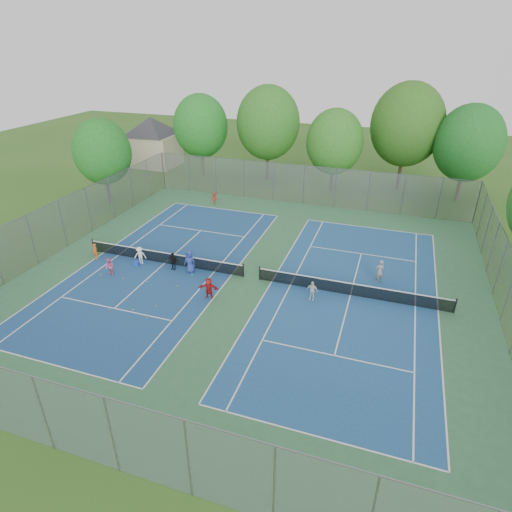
% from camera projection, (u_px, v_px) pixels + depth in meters
% --- Properties ---
extents(ground, '(120.00, 120.00, 0.00)m').
position_uv_depth(ground, '(252.00, 278.00, 30.52)').
color(ground, '#2F581B').
rests_on(ground, ground).
extents(court_pad, '(32.00, 32.00, 0.01)m').
position_uv_depth(court_pad, '(252.00, 278.00, 30.51)').
color(court_pad, '#2F643E').
rests_on(court_pad, ground).
extents(court_left, '(10.97, 23.77, 0.01)m').
position_uv_depth(court_left, '(165.00, 263.00, 32.50)').
color(court_left, navy).
rests_on(court_left, court_pad).
extents(court_right, '(10.97, 23.77, 0.01)m').
position_uv_depth(court_right, '(350.00, 295.00, 28.52)').
color(court_right, navy).
rests_on(court_right, court_pad).
extents(net_left, '(12.87, 0.10, 0.91)m').
position_uv_depth(net_left, '(164.00, 258.00, 32.30)').
color(net_left, black).
rests_on(net_left, ground).
extents(net_right, '(12.87, 0.10, 0.91)m').
position_uv_depth(net_right, '(351.00, 289.00, 28.32)').
color(net_right, black).
rests_on(net_right, ground).
extents(fence_north, '(32.00, 0.10, 4.00)m').
position_uv_depth(fence_north, '(304.00, 185.00, 43.05)').
color(fence_north, gray).
rests_on(fence_north, ground).
extents(fence_south, '(32.00, 0.10, 4.00)m').
position_uv_depth(fence_south, '(112.00, 436.00, 16.15)').
color(fence_south, gray).
rests_on(fence_south, ground).
extents(fence_west, '(0.10, 32.00, 4.00)m').
position_uv_depth(fence_west, '(63.00, 224.00, 34.15)').
color(fence_west, gray).
rests_on(fence_west, ground).
extents(fence_east, '(0.10, 32.00, 4.00)m').
position_uv_depth(fence_east, '(509.00, 293.00, 25.04)').
color(fence_east, gray).
rests_on(fence_east, ground).
extents(house, '(11.03, 11.03, 7.30)m').
position_uv_depth(house, '(152.00, 133.00, 55.02)').
color(house, '#B7A88C').
rests_on(house, ground).
extents(tree_nw, '(6.40, 6.40, 9.58)m').
position_uv_depth(tree_nw, '(201.00, 126.00, 50.28)').
color(tree_nw, '#443326').
rests_on(tree_nw, ground).
extents(tree_nl, '(7.20, 7.20, 10.69)m').
position_uv_depth(tree_nl, '(268.00, 123.00, 48.55)').
color(tree_nl, '#443326').
rests_on(tree_nl, ground).
extents(tree_nc, '(6.00, 6.00, 8.85)m').
position_uv_depth(tree_nc, '(335.00, 142.00, 45.12)').
color(tree_nc, '#443326').
rests_on(tree_nc, ground).
extents(tree_nr, '(7.60, 7.60, 11.42)m').
position_uv_depth(tree_nr, '(407.00, 125.00, 44.89)').
color(tree_nr, '#443326').
rests_on(tree_nr, ground).
extents(tree_ne, '(6.60, 6.60, 9.77)m').
position_uv_depth(tree_ne, '(469.00, 143.00, 41.99)').
color(tree_ne, '#443326').
rests_on(tree_ne, ground).
extents(tree_side_w, '(5.60, 5.60, 8.47)m').
position_uv_depth(tree_side_w, '(102.00, 152.00, 41.92)').
color(tree_side_w, '#443326').
rests_on(tree_side_w, ground).
extents(ball_crate, '(0.49, 0.49, 0.34)m').
position_uv_depth(ball_crate, '(136.00, 263.00, 32.14)').
color(ball_crate, '#193EC0').
rests_on(ball_crate, ground).
extents(ball_hopper, '(0.39, 0.39, 0.61)m').
position_uv_depth(ball_hopper, '(174.00, 259.00, 32.53)').
color(ball_hopper, green).
rests_on(ball_hopper, ground).
extents(student_a, '(0.55, 0.44, 1.30)m').
position_uv_depth(student_a, '(95.00, 252.00, 32.82)').
color(student_a, '#F15816').
rests_on(student_a, ground).
extents(student_b, '(0.79, 0.71, 1.34)m').
position_uv_depth(student_b, '(110.00, 267.00, 30.62)').
color(student_b, '#EB5B8B').
rests_on(student_b, ground).
extents(student_c, '(1.01, 0.77, 1.39)m').
position_uv_depth(student_c, '(140.00, 255.00, 32.17)').
color(student_c, white).
rests_on(student_c, ground).
extents(student_d, '(0.80, 0.35, 1.36)m').
position_uv_depth(student_d, '(173.00, 261.00, 31.38)').
color(student_d, black).
rests_on(student_d, ground).
extents(student_e, '(0.88, 0.59, 1.75)m').
position_uv_depth(student_e, '(190.00, 262.00, 30.90)').
color(student_e, navy).
rests_on(student_e, ground).
extents(student_f, '(1.43, 0.63, 1.49)m').
position_uv_depth(student_f, '(209.00, 288.00, 27.91)').
color(student_f, '#AD1A18').
rests_on(student_f, ground).
extents(child_far_baseline, '(0.83, 0.50, 1.26)m').
position_uv_depth(child_far_baseline, '(215.00, 198.00, 43.60)').
color(child_far_baseline, '#A01D16').
rests_on(child_far_baseline, ground).
extents(instructor, '(0.76, 0.67, 1.74)m').
position_uv_depth(instructor, '(380.00, 271.00, 29.65)').
color(instructor, gray).
rests_on(instructor, ground).
extents(teen_court_b, '(0.81, 0.36, 1.36)m').
position_uv_depth(teen_court_b, '(312.00, 291.00, 27.77)').
color(teen_court_b, silver).
rests_on(teen_court_b, ground).
extents(tennis_ball_0, '(0.07, 0.07, 0.07)m').
position_uv_depth(tennis_ball_0, '(133.00, 310.00, 26.97)').
color(tennis_ball_0, '#B5CE30').
rests_on(tennis_ball_0, ground).
extents(tennis_ball_1, '(0.07, 0.07, 0.07)m').
position_uv_depth(tennis_ball_1, '(110.00, 310.00, 26.97)').
color(tennis_ball_1, '#CEE134').
rests_on(tennis_ball_1, ground).
extents(tennis_ball_2, '(0.07, 0.07, 0.07)m').
position_uv_depth(tennis_ball_2, '(156.00, 306.00, 27.33)').
color(tennis_ball_2, yellow).
rests_on(tennis_ball_2, ground).
extents(tennis_ball_3, '(0.07, 0.07, 0.07)m').
position_uv_depth(tennis_ball_3, '(148.00, 282.00, 29.99)').
color(tennis_ball_3, '#A4C22D').
rests_on(tennis_ball_3, ground).
extents(tennis_ball_4, '(0.07, 0.07, 0.07)m').
position_uv_depth(tennis_ball_4, '(192.00, 275.00, 30.85)').
color(tennis_ball_4, '#E1F238').
rests_on(tennis_ball_4, ground).
extents(tennis_ball_5, '(0.07, 0.07, 0.07)m').
position_uv_depth(tennis_ball_5, '(101.00, 275.00, 30.87)').
color(tennis_ball_5, '#C5E335').
rests_on(tennis_ball_5, ground).
extents(tennis_ball_6, '(0.07, 0.07, 0.07)m').
position_uv_depth(tennis_ball_6, '(123.00, 278.00, 30.43)').
color(tennis_ball_6, '#C1D231').
rests_on(tennis_ball_6, ground).
extents(tennis_ball_7, '(0.07, 0.07, 0.07)m').
position_uv_depth(tennis_ball_7, '(147.00, 318.00, 26.15)').
color(tennis_ball_7, '#AAC32D').
rests_on(tennis_ball_7, ground).
extents(tennis_ball_8, '(0.07, 0.07, 0.07)m').
position_uv_depth(tennis_ball_8, '(134.00, 310.00, 26.97)').
color(tennis_ball_8, '#B8CE30').
rests_on(tennis_ball_8, ground).
extents(tennis_ball_9, '(0.07, 0.07, 0.07)m').
position_uv_depth(tennis_ball_9, '(178.00, 286.00, 29.49)').
color(tennis_ball_9, gold).
rests_on(tennis_ball_9, ground).
extents(tennis_ball_10, '(0.07, 0.07, 0.07)m').
position_uv_depth(tennis_ball_10, '(151.00, 285.00, 29.65)').
color(tennis_ball_10, '#C5EC37').
rests_on(tennis_ball_10, ground).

